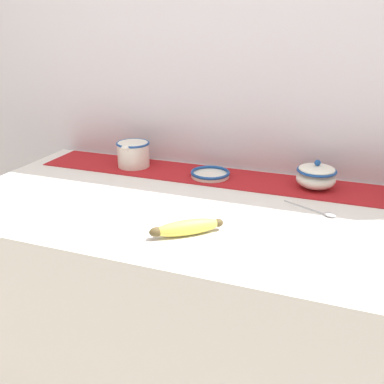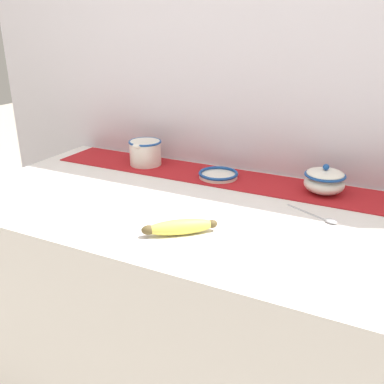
{
  "view_description": "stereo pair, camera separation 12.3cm",
  "coord_description": "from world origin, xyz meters",
  "px_view_note": "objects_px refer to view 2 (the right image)",
  "views": [
    {
      "loc": [
        0.39,
        -1.1,
        1.37
      ],
      "look_at": [
        -0.01,
        -0.03,
        0.92
      ],
      "focal_mm": 40.0,
      "sensor_mm": 36.0,
      "label": 1
    },
    {
      "loc": [
        0.5,
        -1.05,
        1.37
      ],
      "look_at": [
        -0.01,
        -0.03,
        0.92
      ],
      "focal_mm": 40.0,
      "sensor_mm": 36.0,
      "label": 2
    }
  ],
  "objects_px": {
    "banana": "(180,227)",
    "spoon": "(327,220)",
    "cream_pitcher": "(145,152)",
    "small_dish": "(218,175)",
    "sugar_bowl": "(324,181)"
  },
  "relations": [
    {
      "from": "sugar_bowl",
      "to": "small_dish",
      "type": "height_order",
      "value": "sugar_bowl"
    },
    {
      "from": "sugar_bowl",
      "to": "spoon",
      "type": "distance_m",
      "value": 0.21
    },
    {
      "from": "small_dish",
      "to": "cream_pitcher",
      "type": "bearing_deg",
      "value": 177.24
    },
    {
      "from": "spoon",
      "to": "cream_pitcher",
      "type": "bearing_deg",
      "value": -169.3
    },
    {
      "from": "cream_pitcher",
      "to": "sugar_bowl",
      "type": "relative_size",
      "value": 1.12
    },
    {
      "from": "cream_pitcher",
      "to": "small_dish",
      "type": "height_order",
      "value": "cream_pitcher"
    },
    {
      "from": "cream_pitcher",
      "to": "spoon",
      "type": "relative_size",
      "value": 0.89
    },
    {
      "from": "small_dish",
      "to": "spoon",
      "type": "xyz_separation_m",
      "value": [
        0.4,
        -0.19,
        -0.01
      ]
    },
    {
      "from": "banana",
      "to": "spoon",
      "type": "distance_m",
      "value": 0.41
    },
    {
      "from": "cream_pitcher",
      "to": "small_dish",
      "type": "bearing_deg",
      "value": -2.76
    },
    {
      "from": "cream_pitcher",
      "to": "banana",
      "type": "distance_m",
      "value": 0.59
    },
    {
      "from": "cream_pitcher",
      "to": "sugar_bowl",
      "type": "height_order",
      "value": "same"
    },
    {
      "from": "cream_pitcher",
      "to": "banana",
      "type": "height_order",
      "value": "cream_pitcher"
    },
    {
      "from": "sugar_bowl",
      "to": "small_dish",
      "type": "xyz_separation_m",
      "value": [
        -0.35,
        -0.01,
        -0.03
      ]
    },
    {
      "from": "cream_pitcher",
      "to": "banana",
      "type": "bearing_deg",
      "value": -49.41
    }
  ]
}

